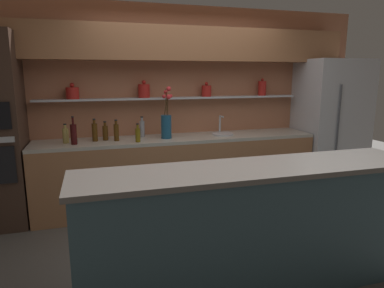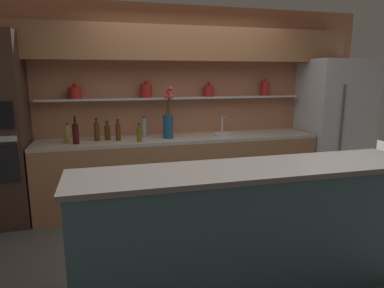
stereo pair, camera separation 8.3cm
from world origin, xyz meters
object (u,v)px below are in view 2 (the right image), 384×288
at_px(bottle_spirit_6, 118,132).
at_px(refrigerator, 334,127).
at_px(flower_vase, 168,122).
at_px(bottle_spirit_2, 97,131).
at_px(bottle_spirit_3, 68,135).
at_px(bottle_spirit_1, 107,132).
at_px(sink_fixture, 225,133).
at_px(bottle_oil_5, 139,134).
at_px(bottle_wine_4, 76,133).
at_px(bottle_spirit_0, 144,128).

bearing_deg(bottle_spirit_6, refrigerator, -0.11).
height_order(flower_vase, bottle_spirit_6, flower_vase).
bearing_deg(bottle_spirit_2, bottle_spirit_3, -176.20).
xyz_separation_m(refrigerator, bottle_spirit_1, (-3.19, 0.09, 0.06)).
distance_m(refrigerator, bottle_spirit_6, 3.06).
height_order(sink_fixture, bottle_oil_5, sink_fixture).
bearing_deg(flower_vase, bottle_spirit_1, 173.72).
relative_size(bottle_spirit_3, bottle_wine_4, 0.71).
bearing_deg(bottle_oil_5, refrigerator, 2.78).
bearing_deg(flower_vase, sink_fixture, 3.22).
bearing_deg(sink_fixture, bottle_spirit_3, -179.68).
xyz_separation_m(flower_vase, bottle_spirit_6, (-0.62, 0.00, -0.10)).
bearing_deg(bottle_spirit_6, bottle_oil_5, -30.79).
xyz_separation_m(bottle_spirit_0, bottle_spirit_2, (-0.59, -0.14, 0.00)).
height_order(flower_vase, bottle_spirit_2, flower_vase).
xyz_separation_m(bottle_oil_5, bottle_spirit_6, (-0.24, 0.14, 0.02)).
distance_m(sink_fixture, bottle_oil_5, 1.17).
xyz_separation_m(flower_vase, bottle_oil_5, (-0.38, -0.14, -0.12)).
relative_size(refrigerator, sink_fixture, 6.66).
height_order(refrigerator, sink_fixture, refrigerator).
xyz_separation_m(bottle_spirit_1, bottle_spirit_6, (0.13, -0.08, 0.01)).
bearing_deg(sink_fixture, bottle_wine_4, -176.26).
xyz_separation_m(bottle_wine_4, bottle_oil_5, (0.73, -0.06, -0.04)).
height_order(bottle_spirit_1, bottle_oil_5, bottle_spirit_1).
relative_size(bottle_spirit_0, bottle_spirit_3, 1.15).
height_order(sink_fixture, bottle_spirit_2, bottle_spirit_2).
bearing_deg(bottle_wine_4, bottle_spirit_6, 9.32).
relative_size(bottle_spirit_0, bottle_spirit_6, 1.02).
height_order(sink_fixture, bottle_wine_4, bottle_wine_4).
height_order(sink_fixture, bottle_spirit_1, sink_fixture).
bearing_deg(flower_vase, refrigerator, -0.13).
bearing_deg(bottle_spirit_1, bottle_wine_4, -155.77).
bearing_deg(bottle_spirit_3, bottle_spirit_1, 6.24).
distance_m(sink_fixture, bottle_spirit_2, 1.65).
height_order(bottle_spirit_0, bottle_oil_5, bottle_spirit_0).
xyz_separation_m(sink_fixture, bottle_spirit_2, (-1.65, 0.01, 0.09)).
distance_m(refrigerator, bottle_spirit_0, 2.73).
bearing_deg(bottle_wine_4, refrigerator, 1.19).
bearing_deg(bottle_spirit_3, bottle_spirit_0, 9.78).
relative_size(sink_fixture, bottle_spirit_0, 1.09).
bearing_deg(refrigerator, bottle_spirit_6, 179.89).
bearing_deg(bottle_wine_4, bottle_oil_5, -4.94).
relative_size(flower_vase, sink_fixture, 2.26).
relative_size(bottle_spirit_1, bottle_spirit_3, 1.02).
distance_m(bottle_spirit_3, bottle_oil_5, 0.84).
xyz_separation_m(refrigerator, sink_fixture, (-1.67, 0.05, -0.02)).
distance_m(bottle_spirit_2, bottle_spirit_6, 0.26).
xyz_separation_m(bottle_spirit_2, bottle_spirit_3, (-0.33, -0.02, -0.02)).
distance_m(bottle_spirit_3, bottle_wine_4, 0.15).
bearing_deg(bottle_spirit_0, bottle_spirit_1, -166.84).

